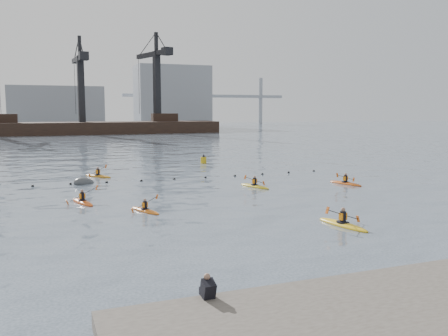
{
  "coord_description": "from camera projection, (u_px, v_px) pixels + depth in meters",
  "views": [
    {
      "loc": [
        -10.13,
        -19.18,
        6.34
      ],
      "look_at": [
        0.18,
        7.54,
        2.8
      ],
      "focal_mm": 38.0,
      "sensor_mm": 36.0,
      "label": 1
    }
  ],
  "objects": [
    {
      "name": "kayaker_4",
      "position": [
        345.0,
        183.0,
        40.53
      ],
      "size": [
        2.26,
        3.45,
        1.17
      ],
      "rotation": [
        0.0,
        0.0,
        3.41
      ],
      "color": "#C75112",
      "rests_on": "ground"
    },
    {
      "name": "skyline",
      "position": [
        79.0,
        101.0,
        160.97
      ],
      "size": [
        141.0,
        28.0,
        22.0
      ],
      "color": "gray",
      "rests_on": "ground"
    },
    {
      "name": "mooring_buoy",
      "position": [
        84.0,
        183.0,
        40.91
      ],
      "size": [
        2.57,
        2.41,
        1.48
      ],
      "primitive_type": "ellipsoid",
      "rotation": [
        0.0,
        0.21,
        0.68
      ],
      "color": "#3F4244",
      "rests_on": "ground"
    },
    {
      "name": "kayaker_5",
      "position": [
        98.0,
        176.0,
        44.99
      ],
      "size": [
        2.56,
        3.03,
        1.19
      ],
      "rotation": [
        0.0,
        0.0,
        0.66
      ],
      "color": "#BF7A16",
      "rests_on": "ground"
    },
    {
      "name": "kayaker_0",
      "position": [
        145.0,
        210.0,
        29.66
      ],
      "size": [
        1.89,
        2.9,
        1.08
      ],
      "rotation": [
        0.0,
        0.0,
        0.39
      ],
      "color": "orange",
      "rests_on": "ground"
    },
    {
      "name": "kayaker_1",
      "position": [
        343.0,
        224.0,
        25.97
      ],
      "size": [
        2.49,
        3.7,
        1.33
      ],
      "rotation": [
        0.0,
        0.0,
        0.17
      ],
      "color": "yellow",
      "rests_on": "ground"
    },
    {
      "name": "float_line",
      "position": [
        157.0,
        180.0,
        42.84
      ],
      "size": [
        33.24,
        0.73,
        0.24
      ],
      "color": "black",
      "rests_on": "ground"
    },
    {
      "name": "ground",
      "position": [
        278.0,
        246.0,
        22.16
      ],
      "size": [
        400.0,
        400.0,
        0.0
      ],
      "primitive_type": "plane",
      "color": "#384751",
      "rests_on": "ground"
    },
    {
      "name": "quay",
      "position": [
        422.0,
        328.0,
        13.83
      ],
      "size": [
        18.0,
        7.12,
        1.77
      ],
      "color": "#4C443D",
      "rests_on": "ground"
    },
    {
      "name": "nav_buoy",
      "position": [
        204.0,
        160.0,
        56.37
      ],
      "size": [
        0.69,
        0.69,
        1.25
      ],
      "color": "#BE8E13",
      "rests_on": "ground"
    },
    {
      "name": "kayaker_2",
      "position": [
        82.0,
        201.0,
        32.37
      ],
      "size": [
        2.23,
        3.35,
        1.26
      ],
      "rotation": [
        0.0,
        0.0,
        0.29
      ],
      "color": "#E55415",
      "rests_on": "ground"
    },
    {
      "name": "kayaker_3",
      "position": [
        255.0,
        186.0,
        39.01
      ],
      "size": [
        2.19,
        3.33,
        1.21
      ],
      "rotation": [
        0.0,
        0.0,
        0.32
      ],
      "color": "gold",
      "rests_on": "ground"
    },
    {
      "name": "barge_pier",
      "position": [
        82.0,
        127.0,
        123.7
      ],
      "size": [
        72.0,
        19.3,
        29.5
      ],
      "color": "black",
      "rests_on": "ground"
    }
  ]
}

